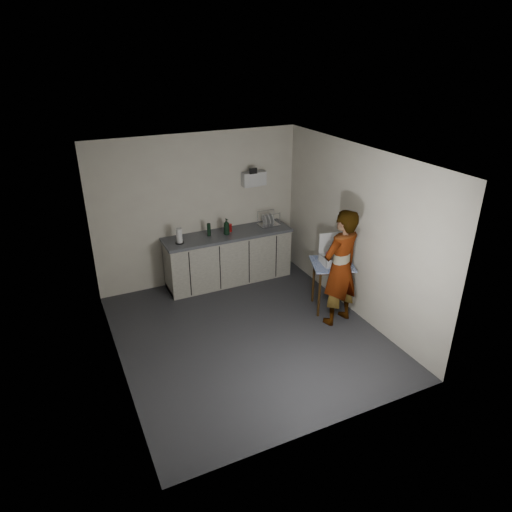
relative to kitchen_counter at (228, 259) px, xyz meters
name	(u,v)px	position (x,y,z in m)	size (l,w,h in m)	color
ground	(248,334)	(-0.40, -1.70, -0.43)	(4.00, 4.00, 0.00)	#25262A
wall_back	(199,210)	(-0.40, 0.29, 0.87)	(3.60, 0.02, 2.60)	beige
wall_right	(356,233)	(1.39, -1.70, 0.87)	(0.02, 4.00, 2.60)	beige
wall_left	(110,281)	(-2.19, -1.70, 0.87)	(0.02, 4.00, 2.60)	beige
ceiling	(246,158)	(-0.40, -1.70, 2.17)	(3.60, 4.00, 0.01)	white
kitchen_counter	(228,259)	(0.00, 0.00, 0.00)	(2.24, 0.62, 0.91)	black
wall_shelf	(254,179)	(0.60, 0.22, 1.32)	(0.42, 0.18, 0.37)	silver
side_table	(332,269)	(1.10, -1.58, 0.27)	(0.80, 0.80, 0.80)	#39240D
standing_man	(340,268)	(0.99, -1.93, 0.47)	(0.66, 0.43, 1.80)	#B2A593
soap_bottle	(226,227)	(-0.03, -0.04, 0.62)	(0.11, 0.11, 0.28)	black
soda_can	(230,228)	(0.07, 0.06, 0.55)	(0.07, 0.07, 0.13)	red
dark_bottle	(209,230)	(-0.33, 0.04, 0.59)	(0.06, 0.06, 0.22)	black
paper_towel	(179,236)	(-0.87, -0.06, 0.60)	(0.14, 0.14, 0.26)	black
dish_rack	(268,222)	(0.81, 0.05, 0.54)	(0.36, 0.27, 0.25)	silver
bakery_box	(331,257)	(1.09, -1.56, 0.47)	(0.37, 0.38, 0.44)	silver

